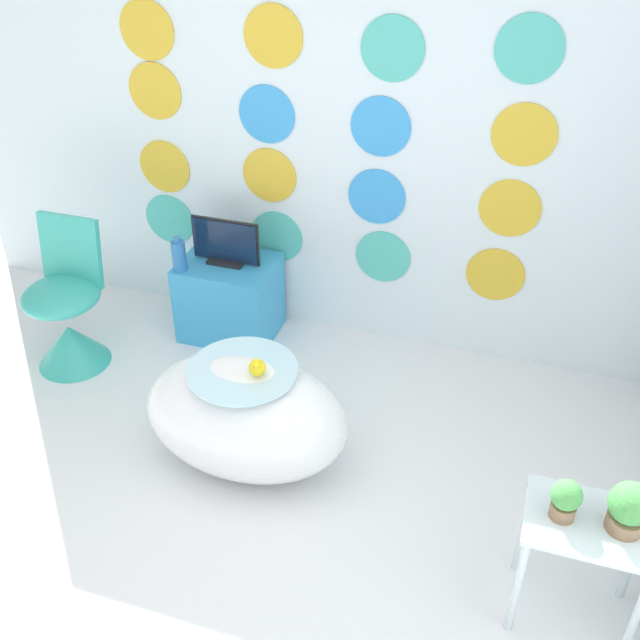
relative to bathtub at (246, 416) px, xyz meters
The scene contains 11 objects.
ground_plane 0.99m from the bathtub, 90.01° to the right, with size 12.00×12.00×0.00m, color white.
wall_back_dotted 1.61m from the bathtub, 90.01° to the left, with size 4.69×0.05×2.60m.
bathtub is the anchor object (origin of this frame).
rubber_duck 0.35m from the bathtub, 22.14° to the right, with size 0.08×0.09×0.09m.
chair 1.34m from the bathtub, 160.46° to the left, with size 0.43×0.43×0.85m.
tv_cabinet 1.13m from the bathtub, 117.64° to the left, with size 0.55×0.43×0.48m.
tv 1.17m from the bathtub, 117.60° to the left, with size 0.41×0.12×0.27m.
vase 1.16m from the bathtub, 131.28° to the left, with size 0.08×0.08×0.21m.
side_table 1.57m from the bathtub, 13.96° to the right, with size 0.47×0.34×0.53m.
potted_plant_left 1.50m from the bathtub, 15.31° to the right, with size 0.11×0.11×0.17m.
potted_plant_right 1.70m from the bathtub, 13.04° to the right, with size 0.16×0.16×0.20m.
Camera 1 is at (1.15, -1.46, 2.64)m, focal length 42.00 mm.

